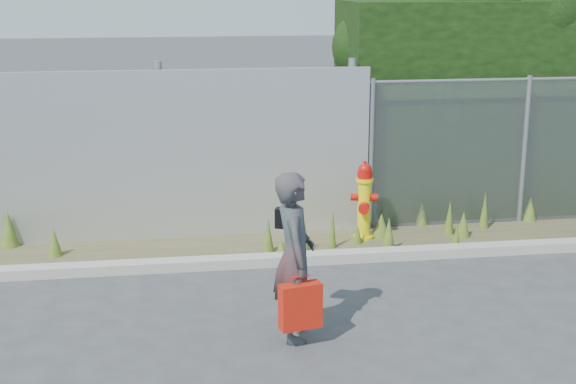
# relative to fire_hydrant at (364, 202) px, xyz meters

# --- Properties ---
(ground) EXTENTS (80.00, 80.00, 0.00)m
(ground) POSITION_rel_fire_hydrant_xyz_m (-0.87, -2.57, -0.51)
(ground) COLOR #3A3B3D
(ground) RESTS_ON ground
(curb) EXTENTS (16.00, 0.22, 0.12)m
(curb) POSITION_rel_fire_hydrant_xyz_m (-0.87, -0.77, -0.45)
(curb) COLOR #9E998E
(curb) RESTS_ON ground
(weed_strip) EXTENTS (16.00, 1.33, 0.54)m
(weed_strip) POSITION_rel_fire_hydrant_xyz_m (-0.76, -0.11, -0.40)
(weed_strip) COLOR #4B442A
(weed_strip) RESTS_ON ground
(corrugated_fence) EXTENTS (8.50, 0.21, 2.30)m
(corrugated_fence) POSITION_rel_fire_hydrant_xyz_m (-4.11, 0.44, 0.59)
(corrugated_fence) COLOR silver
(corrugated_fence) RESTS_ON ground
(hedge) EXTENTS (7.45, 2.16, 3.75)m
(hedge) POSITION_rel_fire_hydrant_xyz_m (3.50, 1.45, 1.51)
(hedge) COLOR black
(hedge) RESTS_ON ground
(fire_hydrant) EXTENTS (0.35, 0.31, 1.05)m
(fire_hydrant) POSITION_rel_fire_hydrant_xyz_m (0.00, 0.00, 0.00)
(fire_hydrant) COLOR yellow
(fire_hydrant) RESTS_ON ground
(woman) EXTENTS (0.42, 0.61, 1.61)m
(woman) POSITION_rel_fire_hydrant_xyz_m (-1.34, -2.75, 0.30)
(woman) COLOR #0D5657
(woman) RESTS_ON ground
(red_tote_bag) EXTENTS (0.39, 0.14, 0.51)m
(red_tote_bag) POSITION_rel_fire_hydrant_xyz_m (-1.32, -2.99, -0.10)
(red_tote_bag) COLOR #B8220A
(black_shoulder_bag) EXTENTS (0.25, 0.11, 0.19)m
(black_shoulder_bag) POSITION_rel_fire_hydrant_xyz_m (-1.36, -2.51, 0.60)
(black_shoulder_bag) COLOR black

